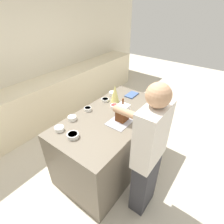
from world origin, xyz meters
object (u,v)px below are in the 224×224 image
candy_bowl_center_rear (105,100)px  candy_bowl_behind_tray (59,128)px  candy_bowl_near_tray_left (112,93)px  baking_tray (122,120)px  candy_bowl_beside_tree (114,106)px  decorative_tree (115,94)px  candy_bowl_far_left (73,135)px  candy_bowl_near_tray_right (88,109)px  cookbook (132,95)px  gingerbread_house (122,112)px  candy_bowl_front_corner (72,118)px  person (148,155)px

candy_bowl_center_rear → candy_bowl_behind_tray: size_ratio=1.02×
candy_bowl_near_tray_left → candy_bowl_behind_tray: candy_bowl_near_tray_left is taller
baking_tray → candy_bowl_beside_tree: candy_bowl_beside_tree is taller
decorative_tree → candy_bowl_beside_tree: (-0.14, -0.09, -0.12)m
candy_bowl_far_left → decorative_tree: bearing=6.0°
candy_bowl_near_tray_right → candy_bowl_behind_tray: 0.55m
decorative_tree → candy_bowl_near_tray_right: 0.49m
candy_bowl_center_rear → cookbook: candy_bowl_center_rear is taller
gingerbread_house → candy_bowl_center_rear: size_ratio=2.54×
baking_tray → cookbook: size_ratio=1.84×
candy_bowl_front_corner → candy_bowl_behind_tray: (-0.25, -0.04, -0.00)m
decorative_tree → candy_bowl_near_tray_right: decorative_tree is taller
candy_bowl_beside_tree → candy_bowl_far_left: candy_bowl_far_left is taller
gingerbread_house → candy_bowl_far_left: gingerbread_house is taller
gingerbread_house → candy_bowl_far_left: bearing=156.5°
candy_bowl_near_tray_left → candy_bowl_front_corner: (-0.90, 0.00, -0.00)m
decorative_tree → person: 1.15m
gingerbread_house → baking_tray: bearing=-150.7°
person → candy_bowl_far_left: bearing=111.4°
decorative_tree → candy_bowl_beside_tree: decorative_tree is taller
candy_bowl_front_corner → candy_bowl_far_left: (-0.24, -0.27, -0.00)m
baking_tray → candy_bowl_far_left: bearing=156.5°
baking_tray → candy_bowl_behind_tray: (-0.64, 0.50, 0.02)m
candy_bowl_near_tray_right → candy_bowl_front_corner: bearing=178.4°
candy_bowl_near_tray_right → cookbook: bearing=-18.4°
cookbook → person: 1.29m
decorative_tree → cookbook: bearing=-16.6°
candy_bowl_far_left → candy_bowl_front_corner: bearing=49.1°
cookbook → person: person is taller
candy_bowl_behind_tray → person: (0.34, -1.05, -0.07)m
candy_bowl_center_rear → person: bearing=-118.6°
gingerbread_house → candy_bowl_behind_tray: 0.82m
candy_bowl_beside_tree → candy_bowl_front_corner: (-0.60, 0.26, 0.01)m
candy_bowl_beside_tree → candy_bowl_far_left: size_ratio=0.88×
candy_bowl_behind_tray → candy_bowl_far_left: (0.01, -0.23, -0.00)m
candy_bowl_far_left → person: size_ratio=0.08×
candy_bowl_center_rear → candy_bowl_near_tray_left: bearing=7.6°
gingerbread_house → candy_bowl_near_tray_left: gingerbread_house is taller
gingerbread_house → candy_bowl_behind_tray: (-0.64, 0.50, -0.10)m
candy_bowl_beside_tree → candy_bowl_center_rear: size_ratio=1.04×
baking_tray → candy_bowl_front_corner: size_ratio=3.79×
candy_bowl_front_corner → candy_bowl_center_rear: candy_bowl_front_corner is taller
candy_bowl_center_rear → cookbook: (0.42, -0.24, -0.01)m
gingerbread_house → candy_bowl_beside_tree: gingerbread_house is taller
decorative_tree → candy_bowl_beside_tree: size_ratio=2.31×
candy_bowl_behind_tray → candy_bowl_far_left: bearing=-86.4°
baking_tray → person: bearing=-118.8°
decorative_tree → candy_bowl_behind_tray: decorative_tree is taller
person → decorative_tree: bearing=54.8°
candy_bowl_center_rear → candy_bowl_front_corner: bearing=177.2°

